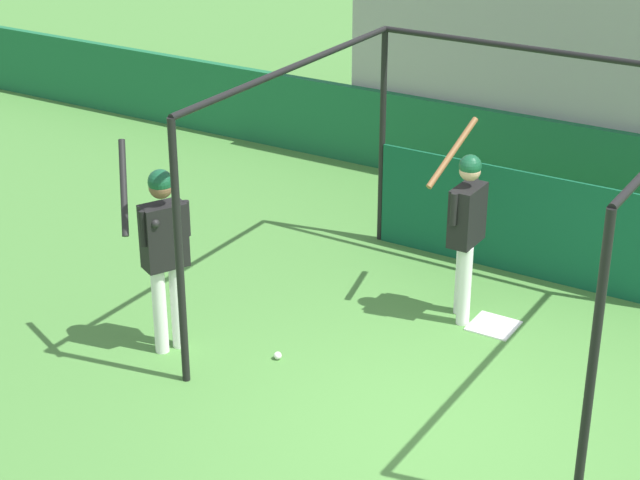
{
  "coord_description": "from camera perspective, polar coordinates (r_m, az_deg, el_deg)",
  "views": [
    {
      "loc": [
        3.16,
        -6.82,
        5.1
      ],
      "look_at": [
        -1.59,
        0.93,
        0.99
      ],
      "focal_mm": 60.0,
      "sensor_mm": 36.0,
      "label": 1
    }
  ],
  "objects": [
    {
      "name": "outfield_wall",
      "position": [
        13.32,
        15.87,
        3.32
      ],
      "size": [
        24.0,
        0.12,
        1.07
      ],
      "color": "#196038",
      "rests_on": "ground"
    },
    {
      "name": "home_plate",
      "position": [
        10.67,
        9.24,
        -4.54
      ],
      "size": [
        0.44,
        0.44,
        0.02
      ],
      "color": "white",
      "rests_on": "ground"
    },
    {
      "name": "player_batter",
      "position": [
        10.35,
        7.81,
        0.96
      ],
      "size": [
        0.53,
        0.9,
        1.89
      ],
      "rotation": [
        0.0,
        0.0,
        1.56
      ],
      "color": "white",
      "rests_on": "ground"
    },
    {
      "name": "baseball",
      "position": [
        9.98,
        -2.27,
        -6.18
      ],
      "size": [
        0.07,
        0.07,
        0.07
      ],
      "color": "white",
      "rests_on": "ground"
    },
    {
      "name": "batting_cage",
      "position": [
        10.76,
        10.12,
        2.14
      ],
      "size": [
        3.68,
        3.69,
        2.49
      ],
      "color": "black",
      "rests_on": "ground"
    },
    {
      "name": "ground_plane",
      "position": [
        9.09,
        5.59,
        -9.95
      ],
      "size": [
        60.0,
        60.0,
        0.0
      ],
      "primitive_type": "plane",
      "color": "#477F38"
    },
    {
      "name": "player_waiting",
      "position": [
        9.75,
        -8.35,
        -0.2
      ],
      "size": [
        0.54,
        0.77,
        2.08
      ],
      "rotation": [
        0.0,
        0.0,
        -2.03
      ],
      "color": "white",
      "rests_on": "ground"
    }
  ]
}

